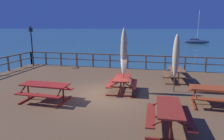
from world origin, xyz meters
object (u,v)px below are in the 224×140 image
object	(u,v)px
picnic_table_front_left	(45,88)
picnic_table_back_left	(215,93)
patio_umbrella_short_front	(176,56)
picnic_table_mid_centre	(169,112)
patio_umbrella_tall_back_left	(124,52)
lamp_post_hooked	(32,40)
picnic_table_mid_right	(122,81)
sailboat_distant	(196,41)
picnic_table_back_right	(176,72)

from	to	relation	value
picnic_table_front_left	picnic_table_back_left	xyz separation A→B (m)	(7.01, 1.07, -0.00)
picnic_table_front_left	patio_umbrella_short_front	world-z (taller)	patio_umbrella_short_front
picnic_table_back_left	picnic_table_mid_centre	bearing A→B (deg)	-127.83
picnic_table_mid_centre	patio_umbrella_tall_back_left	xyz separation A→B (m)	(-2.03, 3.28, 1.43)
lamp_post_hooked	picnic_table_front_left	bearing A→B (deg)	-52.83
picnic_table_mid_right	patio_umbrella_tall_back_left	xyz separation A→B (m)	(0.07, -0.05, 1.43)
picnic_table_mid_right	lamp_post_hooked	xyz separation A→B (m)	(-8.27, 4.93, 1.56)
patio_umbrella_tall_back_left	picnic_table_front_left	bearing A→B (deg)	-148.19
picnic_table_mid_right	patio_umbrella_tall_back_left	size ratio (longest dim) A/B	0.59
lamp_post_hooked	sailboat_distant	bearing A→B (deg)	64.15
picnic_table_front_left	picnic_table_back_right	size ratio (longest dim) A/B	1.09
picnic_table_mid_right	picnic_table_back_left	world-z (taller)	same
picnic_table_mid_right	picnic_table_mid_centre	world-z (taller)	same
picnic_table_mid_right	picnic_table_back_right	bearing A→B (deg)	44.18
picnic_table_back_left	patio_umbrella_tall_back_left	world-z (taller)	patio_umbrella_tall_back_left
picnic_table_mid_right	patio_umbrella_tall_back_left	world-z (taller)	patio_umbrella_tall_back_left
picnic_table_mid_centre	patio_umbrella_short_front	distance (m)	4.15
picnic_table_front_left	picnic_table_mid_centre	size ratio (longest dim) A/B	1.09
picnic_table_mid_right	lamp_post_hooked	distance (m)	9.75
picnic_table_front_left	picnic_table_back_left	bearing A→B (deg)	8.65
sailboat_distant	patio_umbrella_short_front	bearing A→B (deg)	-100.11
picnic_table_mid_right	patio_umbrella_short_front	distance (m)	2.86
picnic_table_mid_right	patio_umbrella_short_front	xyz separation A→B (m)	(2.49, 0.61, 1.26)
picnic_table_mid_right	patio_umbrella_short_front	size ratio (longest dim) A/B	0.64
picnic_table_mid_centre	picnic_table_back_right	distance (m)	6.02
lamp_post_hooked	sailboat_distant	xyz separation A→B (m)	(18.25, 37.66, -2.44)
picnic_table_mid_right	picnic_table_front_left	xyz separation A→B (m)	(-3.04, -1.97, 0.01)
picnic_table_back_right	sailboat_distant	world-z (taller)	sailboat_distant
picnic_table_back_left	lamp_post_hooked	world-z (taller)	lamp_post_hooked
picnic_table_mid_centre	lamp_post_hooked	world-z (taller)	lamp_post_hooked
patio_umbrella_short_front	sailboat_distant	xyz separation A→B (m)	(7.48, 41.98, -2.13)
picnic_table_back_left	patio_umbrella_short_front	bearing A→B (deg)	134.39
picnic_table_front_left	picnic_table_back_left	world-z (taller)	same
picnic_table_mid_centre	patio_umbrella_tall_back_left	size ratio (longest dim) A/B	0.61
picnic_table_mid_right	patio_umbrella_tall_back_left	bearing A→B (deg)	-36.16
picnic_table_mid_right	picnic_table_back_left	bearing A→B (deg)	-12.86
picnic_table_back_left	sailboat_distant	size ratio (longest dim) A/B	0.25
picnic_table_back_right	sailboat_distant	size ratio (longest dim) A/B	0.25
picnic_table_front_left	lamp_post_hooked	world-z (taller)	lamp_post_hooked
sailboat_distant	picnic_table_front_left	bearing A→B (deg)	-106.28
picnic_table_mid_centre	picnic_table_back_right	bearing A→B (deg)	83.89
picnic_table_mid_centre	picnic_table_back_left	distance (m)	3.07
picnic_table_mid_centre	picnic_table_back_left	bearing A→B (deg)	52.17
picnic_table_back_left	lamp_post_hooked	size ratio (longest dim) A/B	0.61
picnic_table_mid_right	patio_umbrella_short_front	world-z (taller)	patio_umbrella_short_front
patio_umbrella_tall_back_left	sailboat_distant	xyz separation A→B (m)	(9.91, 42.64, -2.31)
picnic_table_back_right	patio_umbrella_short_front	distance (m)	2.41
picnic_table_mid_right	picnic_table_back_left	xyz separation A→B (m)	(3.98, -0.91, 0.01)
sailboat_distant	lamp_post_hooked	bearing A→B (deg)	-115.85
patio_umbrella_tall_back_left	sailboat_distant	size ratio (longest dim) A/B	0.40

